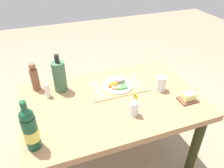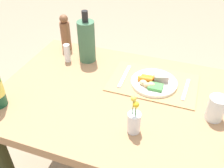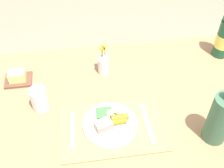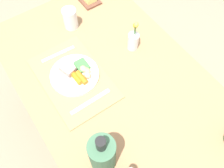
{
  "view_description": "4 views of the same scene",
  "coord_description": "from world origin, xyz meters",
  "views": [
    {
      "loc": [
        0.43,
        1.17,
        1.69
      ],
      "look_at": [
        -0.03,
        -0.09,
        0.78
      ],
      "focal_mm": 35.21,
      "sensor_mm": 36.0,
      "label": 1
    },
    {
      "loc": [
        -0.24,
        0.9,
        1.51
      ],
      "look_at": [
        0.08,
        0.01,
        0.78
      ],
      "focal_mm": 40.75,
      "sensor_mm": 36.0,
      "label": 2
    },
    {
      "loc": [
        -0.19,
        -0.88,
        1.76
      ],
      "look_at": [
        -0.07,
        0.0,
        0.82
      ],
      "focal_mm": 47.46,
      "sensor_mm": 36.0,
      "label": 3
    },
    {
      "loc": [
        0.51,
        -0.34,
        1.7
      ],
      "look_at": [
        0.07,
        -0.04,
        0.78
      ],
      "focal_mm": 38.65,
      "sensor_mm": 36.0,
      "label": 4
    }
  ],
  "objects": [
    {
      "name": "placemat",
      "position": [
        -0.09,
        -0.15,
        0.72
      ],
      "size": [
        0.44,
        0.29,
        0.01
      ],
      "primitive_type": "cube",
      "color": "tan",
      "rests_on": "dining_table"
    },
    {
      "name": "fork",
      "position": [
        -0.26,
        -0.15,
        0.72
      ],
      "size": [
        0.03,
        0.18,
        0.0
      ],
      "primitive_type": "cube",
      "rotation": [
        0.0,
        0.0,
        -0.05
      ],
      "color": "silver",
      "rests_on": "placemat"
    },
    {
      "name": "knife",
      "position": [
        0.06,
        -0.15,
        0.72
      ],
      "size": [
        0.02,
        0.21,
        0.0
      ],
      "primitive_type": "cube",
      "rotation": [
        0.0,
        0.0,
        0.02
      ],
      "color": "silver",
      "rests_on": "placemat"
    },
    {
      "name": "water_tumbler",
      "position": [
        -0.39,
        0.01,
        0.76
      ],
      "size": [
        0.08,
        0.08,
        0.11
      ],
      "color": "silver",
      "rests_on": "dining_table"
    },
    {
      "name": "flower_vase",
      "position": [
        -0.08,
        0.2,
        0.77
      ],
      "size": [
        0.05,
        0.05,
        0.18
      ],
      "color": "silver",
      "rests_on": "dining_table"
    },
    {
      "name": "dinner_plate",
      "position": [
        -0.1,
        -0.14,
        0.73
      ],
      "size": [
        0.23,
        0.23,
        0.05
      ],
      "color": "white",
      "rests_on": "placemat"
    },
    {
      "name": "cooler_bottle",
      "position": [
        0.32,
        -0.25,
        0.84
      ],
      "size": [
        0.1,
        0.1,
        0.3
      ],
      "color": "#3F6A4A",
      "rests_on": "dining_table"
    },
    {
      "name": "butter_dish",
      "position": [
        -0.51,
        0.19,
        0.74
      ],
      "size": [
        0.13,
        0.1,
        0.06
      ],
      "color": "brown",
      "rests_on": "dining_table"
    },
    {
      "name": "dining_table",
      "position": [
        0.0,
        0.0,
        0.61
      ],
      "size": [
        1.28,
        0.82,
        0.71
      ],
      "color": "#A47851",
      "rests_on": "ground_plane"
    }
  ]
}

